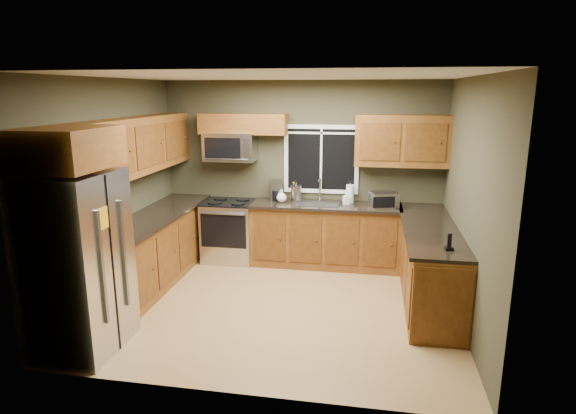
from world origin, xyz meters
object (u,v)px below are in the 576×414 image
(kettle, at_px, (296,192))
(soap_bottle_c, at_px, (282,196))
(range, at_px, (230,230))
(microwave, at_px, (230,147))
(paper_towel_roll, at_px, (350,194))
(coffee_maker, at_px, (276,191))
(toaster_oven, at_px, (384,200))
(soap_bottle_a, at_px, (294,191))
(refrigerator, at_px, (79,263))
(cordless_phone, at_px, (449,245))
(soap_bottle_b, at_px, (346,198))

(kettle, distance_m, soap_bottle_c, 0.24)
(range, bearing_deg, microwave, 90.02)
(paper_towel_roll, bearing_deg, coffee_maker, 179.53)
(soap_bottle_c, bearing_deg, paper_towel_roll, 7.41)
(toaster_oven, distance_m, soap_bottle_a, 1.37)
(toaster_oven, height_order, kettle, kettle)
(paper_towel_roll, xyz_separation_m, soap_bottle_a, (-0.85, 0.07, -0.00))
(soap_bottle_c, bearing_deg, microwave, 172.47)
(refrigerator, xyz_separation_m, coffee_maker, (1.38, 2.94, 0.18))
(microwave, xyz_separation_m, coffee_maker, (0.69, 0.03, -0.65))
(microwave, xyz_separation_m, cordless_phone, (2.92, -1.98, -0.74))
(microwave, relative_size, soap_bottle_c, 4.04)
(coffee_maker, distance_m, paper_towel_roll, 1.11)
(microwave, height_order, coffee_maker, microwave)
(range, relative_size, cordless_phone, 5.26)
(kettle, bearing_deg, soap_bottle_b, -8.21)
(microwave, distance_m, cordless_phone, 3.60)
(refrigerator, height_order, paper_towel_roll, refrigerator)
(refrigerator, relative_size, paper_towel_roll, 6.07)
(cordless_phone, bearing_deg, range, 147.72)
(refrigerator, height_order, soap_bottle_c, refrigerator)
(refrigerator, bearing_deg, soap_bottle_a, 61.34)
(refrigerator, height_order, soap_bottle_a, refrigerator)
(soap_bottle_b, bearing_deg, microwave, 177.16)
(microwave, xyz_separation_m, toaster_oven, (2.28, -0.23, -0.68))
(microwave, height_order, kettle, microwave)
(range, distance_m, soap_bottle_c, 0.98)
(microwave, height_order, cordless_phone, microwave)
(toaster_oven, height_order, coffee_maker, coffee_maker)
(toaster_oven, distance_m, coffee_maker, 1.62)
(cordless_phone, bearing_deg, refrigerator, -165.59)
(kettle, bearing_deg, refrigerator, -119.99)
(soap_bottle_b, bearing_deg, range, -178.39)
(coffee_maker, xyz_separation_m, kettle, (0.31, -0.01, -0.01))
(soap_bottle_a, distance_m, soap_bottle_c, 0.25)
(refrigerator, distance_m, coffee_maker, 3.25)
(refrigerator, height_order, microwave, microwave)
(range, height_order, toaster_oven, toaster_oven)
(paper_towel_roll, bearing_deg, refrigerator, -130.33)
(microwave, bearing_deg, soap_bottle_b, -2.84)
(microwave, xyz_separation_m, soap_bottle_b, (1.75, -0.09, -0.70))
(coffee_maker, height_order, soap_bottle_a, coffee_maker)
(toaster_oven, bearing_deg, coffee_maker, 170.74)
(kettle, height_order, paper_towel_roll, paper_towel_roll)
(toaster_oven, xyz_separation_m, coffee_maker, (-1.60, 0.26, 0.02))
(refrigerator, xyz_separation_m, microwave, (0.69, 2.91, 0.83))
(toaster_oven, height_order, paper_towel_roll, paper_towel_roll)
(paper_towel_roll, height_order, soap_bottle_c, paper_towel_roll)
(toaster_oven, bearing_deg, refrigerator, -137.96)
(refrigerator, bearing_deg, kettle, 60.01)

